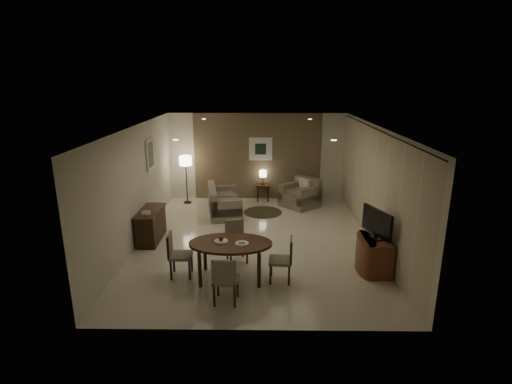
{
  "coord_description": "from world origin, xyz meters",
  "views": [
    {
      "loc": [
        0.12,
        -8.82,
        3.76
      ],
      "look_at": [
        0.0,
        0.2,
        1.15
      ],
      "focal_mm": 28.0,
      "sensor_mm": 36.0,
      "label": 1
    }
  ],
  "objects_px": {
    "armchair": "(300,193)",
    "chair_far": "(237,242)",
    "chair_left": "(181,255)",
    "sofa": "(224,200)",
    "chair_near": "(226,279)",
    "floor_lamp": "(186,180)",
    "tv_cabinet": "(375,255)",
    "console_desk": "(151,225)",
    "side_table": "(263,192)",
    "dining_table": "(231,260)",
    "chair_right": "(280,260)"
  },
  "relations": [
    {
      "from": "console_desk",
      "to": "chair_near",
      "type": "xyz_separation_m",
      "value": [
        2.01,
        -2.69,
        0.06
      ]
    },
    {
      "from": "side_table",
      "to": "floor_lamp",
      "type": "height_order",
      "value": "floor_lamp"
    },
    {
      "from": "chair_far",
      "to": "chair_right",
      "type": "height_order",
      "value": "chair_right"
    },
    {
      "from": "dining_table",
      "to": "armchair",
      "type": "distance_m",
      "value": 4.81
    },
    {
      "from": "tv_cabinet",
      "to": "sofa",
      "type": "bearing_deg",
      "value": 133.73
    },
    {
      "from": "chair_left",
      "to": "chair_right",
      "type": "relative_size",
      "value": 1.02
    },
    {
      "from": "chair_left",
      "to": "floor_lamp",
      "type": "xyz_separation_m",
      "value": [
        -0.73,
        4.73,
        0.29
      ]
    },
    {
      "from": "tv_cabinet",
      "to": "chair_near",
      "type": "bearing_deg",
      "value": -157.57
    },
    {
      "from": "chair_far",
      "to": "chair_left",
      "type": "relative_size",
      "value": 0.98
    },
    {
      "from": "sofa",
      "to": "armchair",
      "type": "height_order",
      "value": "armchair"
    },
    {
      "from": "tv_cabinet",
      "to": "console_desk",
      "type": "bearing_deg",
      "value": 162.95
    },
    {
      "from": "chair_near",
      "to": "side_table",
      "type": "bearing_deg",
      "value": -91.71
    },
    {
      "from": "tv_cabinet",
      "to": "armchair",
      "type": "xyz_separation_m",
      "value": [
        -1.12,
        4.14,
        0.07
      ]
    },
    {
      "from": "chair_near",
      "to": "chair_far",
      "type": "bearing_deg",
      "value": -88.84
    },
    {
      "from": "tv_cabinet",
      "to": "chair_left",
      "type": "relative_size",
      "value": 1.02
    },
    {
      "from": "console_desk",
      "to": "chair_near",
      "type": "bearing_deg",
      "value": -53.2
    },
    {
      "from": "chair_right",
      "to": "side_table",
      "type": "relative_size",
      "value": 1.68
    },
    {
      "from": "tv_cabinet",
      "to": "chair_near",
      "type": "xyz_separation_m",
      "value": [
        -2.88,
        -1.19,
        0.09
      ]
    },
    {
      "from": "dining_table",
      "to": "chair_near",
      "type": "distance_m",
      "value": 0.85
    },
    {
      "from": "armchair",
      "to": "chair_far",
      "type": "bearing_deg",
      "value": -65.35
    },
    {
      "from": "chair_far",
      "to": "floor_lamp",
      "type": "distance_m",
      "value": 4.46
    },
    {
      "from": "chair_left",
      "to": "armchair",
      "type": "bearing_deg",
      "value": -34.78
    },
    {
      "from": "chair_right",
      "to": "dining_table",
      "type": "bearing_deg",
      "value": -90.97
    },
    {
      "from": "console_desk",
      "to": "side_table",
      "type": "bearing_deg",
      "value": 50.61
    },
    {
      "from": "chair_left",
      "to": "sofa",
      "type": "relative_size",
      "value": 0.53
    },
    {
      "from": "tv_cabinet",
      "to": "side_table",
      "type": "bearing_deg",
      "value": 115.1
    },
    {
      "from": "tv_cabinet",
      "to": "armchair",
      "type": "bearing_deg",
      "value": 105.17
    },
    {
      "from": "console_desk",
      "to": "dining_table",
      "type": "height_order",
      "value": "console_desk"
    },
    {
      "from": "dining_table",
      "to": "armchair",
      "type": "height_order",
      "value": "armchair"
    },
    {
      "from": "chair_near",
      "to": "sofa",
      "type": "bearing_deg",
      "value": -79.98
    },
    {
      "from": "dining_table",
      "to": "chair_far",
      "type": "relative_size",
      "value": 1.84
    },
    {
      "from": "chair_far",
      "to": "armchair",
      "type": "distance_m",
      "value": 4.1
    },
    {
      "from": "tv_cabinet",
      "to": "chair_near",
      "type": "relative_size",
      "value": 1.03
    },
    {
      "from": "chair_far",
      "to": "sofa",
      "type": "xyz_separation_m",
      "value": [
        -0.54,
        3.08,
        -0.04
      ]
    },
    {
      "from": "dining_table",
      "to": "armchair",
      "type": "xyz_separation_m",
      "value": [
        1.74,
        4.48,
        0.05
      ]
    },
    {
      "from": "tv_cabinet",
      "to": "chair_left",
      "type": "bearing_deg",
      "value": -176.13
    },
    {
      "from": "sofa",
      "to": "chair_near",
      "type": "bearing_deg",
      "value": 175.65
    },
    {
      "from": "side_table",
      "to": "chair_left",
      "type": "bearing_deg",
      "value": -107.78
    },
    {
      "from": "tv_cabinet",
      "to": "floor_lamp",
      "type": "relative_size",
      "value": 0.61
    },
    {
      "from": "console_desk",
      "to": "side_table",
      "type": "relative_size",
      "value": 2.32
    },
    {
      "from": "floor_lamp",
      "to": "sofa",
      "type": "bearing_deg",
      "value": -38.65
    },
    {
      "from": "chair_near",
      "to": "armchair",
      "type": "height_order",
      "value": "chair_near"
    },
    {
      "from": "chair_left",
      "to": "armchair",
      "type": "xyz_separation_m",
      "value": [
        2.71,
        4.4,
        -0.02
      ]
    },
    {
      "from": "console_desk",
      "to": "side_table",
      "type": "height_order",
      "value": "console_desk"
    },
    {
      "from": "dining_table",
      "to": "chair_left",
      "type": "bearing_deg",
      "value": 175.04
    },
    {
      "from": "dining_table",
      "to": "chair_right",
      "type": "height_order",
      "value": "chair_right"
    },
    {
      "from": "chair_right",
      "to": "side_table",
      "type": "xyz_separation_m",
      "value": [
        -0.31,
        5.18,
        -0.17
      ]
    },
    {
      "from": "console_desk",
      "to": "floor_lamp",
      "type": "bearing_deg",
      "value": 83.73
    },
    {
      "from": "floor_lamp",
      "to": "chair_near",
      "type": "bearing_deg",
      "value": -73.4
    },
    {
      "from": "chair_far",
      "to": "chair_left",
      "type": "bearing_deg",
      "value": -165.78
    }
  ]
}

